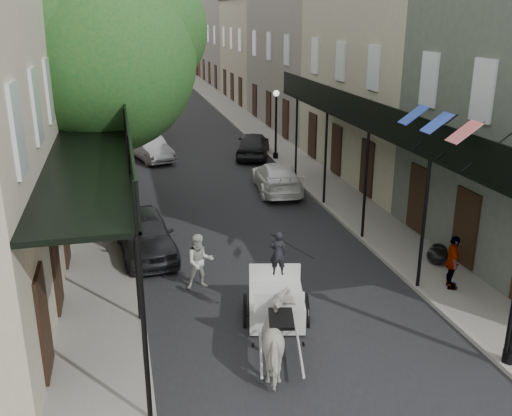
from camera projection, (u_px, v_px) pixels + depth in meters
ground at (310, 343)px, 14.04m from camera, size 140.00×140.00×0.00m
road at (197, 156)px, 32.43m from camera, size 8.00×90.00×0.01m
sidewalk_left at (106, 160)px, 31.30m from camera, size 2.20×90.00×0.12m
sidewalk_right at (281, 150)px, 33.53m from camera, size 2.20×90.00×0.12m
building_row_left at (45, 52)px, 38.02m from camera, size 5.00×80.00×10.50m
building_row_right at (292, 49)px, 41.84m from camera, size 5.00×80.00×10.50m
gallery_left at (100, 135)px, 18.08m from camera, size 2.20×18.05×4.88m
gallery_right at (378, 122)px, 20.21m from camera, size 2.20×18.05×4.88m
tree_near at (112, 49)px, 20.37m from camera, size 7.31×6.80×9.63m
tree_far at (112, 47)px, 33.44m from camera, size 6.45×6.00×8.61m
lamppost_left at (127, 202)px, 17.99m from camera, size 0.32×0.32×3.71m
lamppost_right_far at (276, 123)px, 30.84m from camera, size 0.32×0.32×3.71m
horse at (281, 338)px, 12.75m from camera, size 1.29×2.10×1.65m
carriage at (276, 277)px, 15.10m from camera, size 2.00×2.67×2.75m
pedestrian_walking at (200, 262)px, 16.62m from camera, size 0.85×0.68×1.68m
pedestrian_sidewalk_left at (121, 156)px, 28.35m from camera, size 1.10×0.63×1.69m
pedestrian_sidewalk_right at (453, 262)px, 16.36m from camera, size 0.73×1.02×1.61m
car_left_near at (145, 234)px, 19.01m from camera, size 2.13×4.44×1.46m
car_left_mid at (150, 148)px, 31.37m from camera, size 2.52×4.24×1.32m
car_left_far at (137, 132)px, 35.84m from camera, size 3.08×5.01×1.30m
car_right_near at (277, 177)px, 25.84m from camera, size 2.27×4.70×1.32m
car_right_far at (253, 145)px, 31.96m from camera, size 2.90×4.55×1.44m
trash_bags at (438, 254)px, 18.29m from camera, size 0.93×1.08×0.57m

